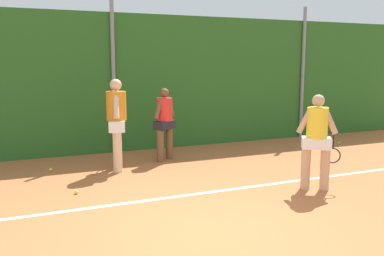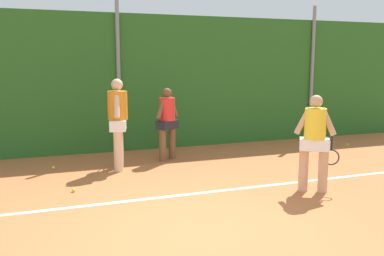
% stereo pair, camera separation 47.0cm
% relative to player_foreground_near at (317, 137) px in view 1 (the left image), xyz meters
% --- Properties ---
extents(ground_plane, '(30.30, 30.30, 0.00)m').
position_rel_player_foreground_near_xyz_m(ground_plane, '(-2.60, 0.66, -0.96)').
color(ground_plane, '#B76638').
extents(hedge_fence_backdrop, '(19.69, 0.25, 3.46)m').
position_rel_player_foreground_near_xyz_m(hedge_fence_backdrop, '(-2.60, 4.64, 0.77)').
color(hedge_fence_backdrop, '#286023').
rests_on(hedge_fence_backdrop, ground_plane).
extents(fence_post_center, '(0.10, 0.10, 3.85)m').
position_rel_player_foreground_near_xyz_m(fence_post_center, '(-2.60, 4.47, 0.97)').
color(fence_post_center, gray).
rests_on(fence_post_center, ground_plane).
extents(fence_post_right, '(0.10, 0.10, 3.85)m').
position_rel_player_foreground_near_xyz_m(fence_post_right, '(3.08, 4.47, 0.97)').
color(fence_post_right, gray).
rests_on(fence_post_right, ground_plane).
extents(court_baseline_paint, '(14.39, 0.10, 0.01)m').
position_rel_player_foreground_near_xyz_m(court_baseline_paint, '(-2.60, 0.57, -0.95)').
color(court_baseline_paint, white).
rests_on(court_baseline_paint, ground_plane).
extents(player_foreground_near, '(0.71, 0.52, 1.71)m').
position_rel_player_foreground_near_xyz_m(player_foreground_near, '(0.00, 0.00, 0.00)').
color(player_foreground_near, tan).
rests_on(player_foreground_near, ground_plane).
extents(player_midcourt, '(0.45, 0.86, 1.92)m').
position_rel_player_foreground_near_xyz_m(player_midcourt, '(-2.94, 2.74, 0.12)').
color(player_midcourt, beige).
rests_on(player_midcourt, ground_plane).
extents(player_backcourt_far, '(0.62, 0.50, 1.68)m').
position_rel_player_foreground_near_xyz_m(player_backcourt_far, '(-1.72, 3.20, -0.01)').
color(player_backcourt_far, brown).
rests_on(player_backcourt_far, ground_plane).
extents(tennis_ball_1, '(0.07, 0.07, 0.07)m').
position_rel_player_foreground_near_xyz_m(tennis_ball_1, '(2.14, 2.79, -0.92)').
color(tennis_ball_1, '#CCDB33').
rests_on(tennis_ball_1, ground_plane).
extents(tennis_ball_2, '(0.07, 0.07, 0.07)m').
position_rel_player_foreground_near_xyz_m(tennis_ball_2, '(-4.27, 3.19, -0.92)').
color(tennis_ball_2, '#CCDB33').
rests_on(tennis_ball_2, ground_plane).
extents(tennis_ball_3, '(0.07, 0.07, 0.07)m').
position_rel_player_foreground_near_xyz_m(tennis_ball_3, '(3.36, 3.12, -0.92)').
color(tennis_ball_3, '#CCDB33').
rests_on(tennis_ball_3, ground_plane).
extents(tennis_ball_5, '(0.07, 0.07, 0.07)m').
position_rel_player_foreground_near_xyz_m(tennis_ball_5, '(-3.99, 1.39, -0.92)').
color(tennis_ball_5, '#CCDB33').
rests_on(tennis_ball_5, ground_plane).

